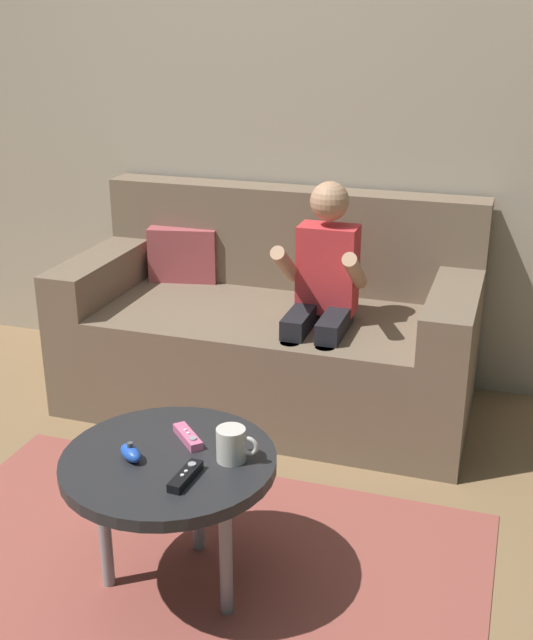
% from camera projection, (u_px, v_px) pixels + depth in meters
% --- Properties ---
extents(ground_plane, '(8.62, 8.62, 0.00)m').
position_uv_depth(ground_plane, '(31.00, 613.00, 2.22)').
color(ground_plane, olive).
extents(wall_back, '(4.31, 0.05, 2.50)m').
position_uv_depth(wall_back, '(249.00, 91.00, 3.43)').
color(wall_back, '#B2A38E').
rests_on(wall_back, ground).
extents(couch, '(1.66, 0.80, 0.87)m').
position_uv_depth(couch, '(271.00, 332.00, 3.36)').
color(couch, '#75604C').
rests_on(couch, ground).
extents(person_seated_on_couch, '(0.32, 0.39, 0.98)m').
position_uv_depth(person_seated_on_couch, '(322.00, 294.00, 3.03)').
color(person_seated_on_couch, black).
rests_on(person_seated_on_couch, ground).
extents(coffee_table, '(0.59, 0.59, 0.43)m').
position_uv_depth(coffee_table, '(169.00, 469.00, 2.19)').
color(coffee_table, '#232326').
rests_on(coffee_table, ground).
extents(area_rug, '(1.77, 1.29, 0.01)m').
position_uv_depth(area_rug, '(175.00, 584.00, 2.33)').
color(area_rug, '#9E4C42').
rests_on(area_rug, ground).
extents(game_remote_black_near_edge, '(0.04, 0.14, 0.03)m').
position_uv_depth(game_remote_black_near_edge, '(186.00, 476.00, 2.06)').
color(game_remote_black_near_edge, black).
rests_on(game_remote_black_near_edge, coffee_table).
extents(nunchuk_blue, '(0.10, 0.09, 0.05)m').
position_uv_depth(nunchuk_blue, '(131.00, 453.00, 2.15)').
color(nunchuk_blue, blue).
rests_on(nunchuk_blue, coffee_table).
extents(game_remote_pink_far_corner, '(0.12, 0.12, 0.03)m').
position_uv_depth(game_remote_pink_far_corner, '(188.00, 437.00, 2.25)').
color(game_remote_pink_far_corner, pink).
rests_on(game_remote_pink_far_corner, coffee_table).
extents(coffee_mug, '(0.12, 0.08, 0.09)m').
position_uv_depth(coffee_mug, '(232.00, 445.00, 2.14)').
color(coffee_mug, silver).
rests_on(coffee_mug, coffee_table).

